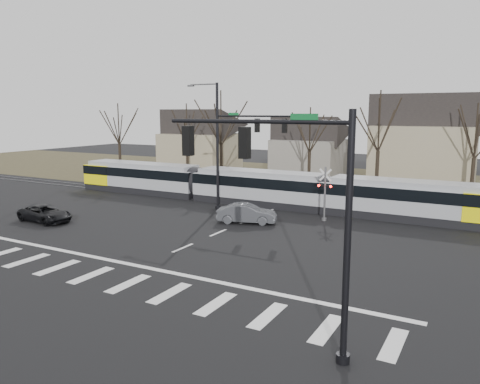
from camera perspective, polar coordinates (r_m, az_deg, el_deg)
The scene contains 16 objects.
ground at distance 26.43m, azimuth -9.53°, elevation -7.82°, with size 140.00×140.00×0.00m, color black.
grass_verge at distance 54.61m, azimuth 11.71°, elevation 1.19°, with size 140.00×28.00×0.01m, color #38331E.
crosswalk at distance 23.61m, azimuth -15.64°, elevation -10.21°, with size 27.00×2.60×0.01m.
stop_line at distance 25.12m, azimuth -12.10°, elevation -8.83°, with size 28.00×0.35×0.01m, color silver.
lane_dashes at distance 39.81m, azimuth 4.86°, elevation -1.77°, with size 0.18×30.00×0.01m.
rail_pair at distance 39.62m, azimuth 4.75°, elevation -1.78°, with size 90.00×1.52×0.06m.
tram at distance 40.39m, azimuth 2.22°, elevation 0.73°, with size 38.82×2.88×2.94m.
sedan at distance 33.70m, azimuth 0.82°, elevation -2.63°, with size 4.49×2.82×1.40m, color #424449.
suv at distance 36.98m, azimuth -22.66°, elevation -2.43°, with size 4.45×2.23×1.21m, color black.
signal_pole_near_right at distance 15.06m, azimuth 6.23°, elevation -0.82°, with size 6.72×0.44×8.00m.
signal_pole_far at distance 37.03m, azimuth -0.66°, elevation 6.30°, with size 9.28×0.44×10.20m.
rail_crossing_signal at distance 34.74m, azimuth 10.30°, elevation -0.42°, with size 1.08×0.36×4.00m.
tree_row at distance 47.80m, azimuth 12.07°, elevation 6.02°, with size 59.20×7.20×10.00m.
house_a at distance 64.60m, azimuth -4.90°, elevation 6.63°, with size 9.72×8.64×8.60m.
house_b at distance 59.56m, azimuth 8.37°, elevation 5.82°, with size 8.64×7.56×7.65m.
house_c at distance 53.18m, azimuth 21.58°, elevation 6.16°, with size 10.80×8.64×10.10m.
Camera 1 is at (15.77, -19.68, 7.90)m, focal length 35.00 mm.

